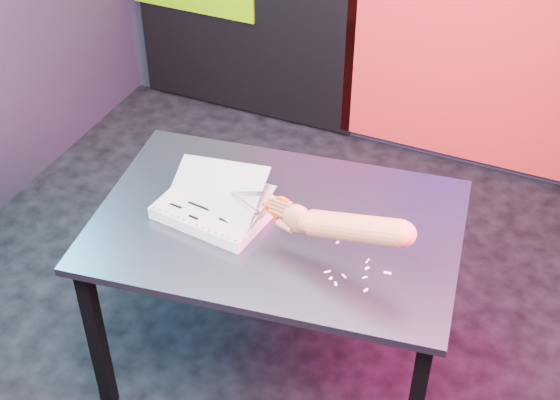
% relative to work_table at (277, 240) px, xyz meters
% --- Properties ---
extents(room, '(3.01, 3.01, 2.71)m').
position_rel_work_table_xyz_m(room, '(-0.18, 0.17, 0.68)').
color(room, black).
rests_on(room, ground).
extents(work_table, '(1.36, 1.01, 0.75)m').
position_rel_work_table_xyz_m(work_table, '(0.00, 0.00, 0.00)').
color(work_table, black).
rests_on(work_table, ground).
extents(printout_stack, '(0.40, 0.32, 0.20)m').
position_rel_work_table_xyz_m(printout_stack, '(-0.22, -0.04, 0.11)').
color(printout_stack, silver).
rests_on(printout_stack, work_table).
extents(scissors, '(0.24, 0.04, 0.14)m').
position_rel_work_table_xyz_m(scissors, '(0.04, -0.09, 0.21)').
color(scissors, silver).
rests_on(scissors, printout_stack).
extents(hand_forearm, '(0.49, 0.12, 0.19)m').
position_rel_work_table_xyz_m(hand_forearm, '(0.28, -0.11, 0.25)').
color(hand_forearm, '#BB5D3C').
rests_on(hand_forearm, work_table).
extents(paper_clippings, '(0.22, 0.20, 0.00)m').
position_rel_work_table_xyz_m(paper_clippings, '(0.33, -0.13, 0.09)').
color(paper_clippings, white).
rests_on(paper_clippings, work_table).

